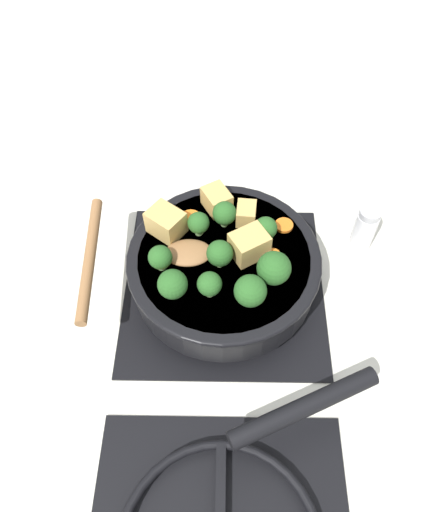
# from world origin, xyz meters

# --- Properties ---
(ground_plane) EXTENTS (2.40, 2.40, 0.00)m
(ground_plane) POSITION_xyz_m (0.00, 0.00, 0.00)
(ground_plane) COLOR silver
(front_burner_grate) EXTENTS (0.31, 0.31, 0.03)m
(front_burner_grate) POSITION_xyz_m (0.00, 0.00, 0.01)
(front_burner_grate) COLOR black
(front_burner_grate) RESTS_ON ground_plane
(skillet_pan) EXTENTS (0.34, 0.41, 0.06)m
(skillet_pan) POSITION_xyz_m (-0.00, 0.00, 0.06)
(skillet_pan) COLOR black
(skillet_pan) RESTS_ON front_burner_grate
(wooden_spoon) EXTENTS (0.19, 0.21, 0.02)m
(wooden_spoon) POSITION_xyz_m (0.13, 0.01, 0.09)
(wooden_spoon) COLOR olive
(wooden_spoon) RESTS_ON skillet_pan
(tofu_cube_center_large) EXTENTS (0.06, 0.06, 0.04)m
(tofu_cube_center_large) POSITION_xyz_m (-0.04, -0.01, 0.11)
(tofu_cube_center_large) COLOR tan
(tofu_cube_center_large) RESTS_ON skillet_pan
(tofu_cube_near_handle) EXTENTS (0.05, 0.05, 0.03)m
(tofu_cube_near_handle) POSITION_xyz_m (0.01, -0.09, 0.10)
(tofu_cube_near_handle) COLOR tan
(tofu_cube_near_handle) RESTS_ON skillet_pan
(tofu_cube_east_chunk) EXTENTS (0.03, 0.04, 0.03)m
(tofu_cube_east_chunk) POSITION_xyz_m (-0.03, -0.07, 0.10)
(tofu_cube_east_chunk) COLOR tan
(tofu_cube_east_chunk) RESTS_ON skillet_pan
(tofu_cube_west_chunk) EXTENTS (0.06, 0.06, 0.04)m
(tofu_cube_west_chunk) POSITION_xyz_m (0.09, -0.04, 0.11)
(tofu_cube_west_chunk) COLOR tan
(tofu_cube_west_chunk) RESTS_ON skillet_pan
(broccoli_floret_near_spoon) EXTENTS (0.04, 0.04, 0.05)m
(broccoli_floret_near_spoon) POSITION_xyz_m (0.07, 0.07, 0.11)
(broccoli_floret_near_spoon) COLOR #709956
(broccoli_floret_near_spoon) RESTS_ON skillet_pan
(broccoli_floret_center_top) EXTENTS (0.03, 0.03, 0.04)m
(broccoli_floret_center_top) POSITION_xyz_m (0.04, -0.04, 0.11)
(broccoli_floret_center_top) COLOR #709956
(broccoli_floret_center_top) RESTS_ON skillet_pan
(broccoli_floret_east_rim) EXTENTS (0.04, 0.04, 0.04)m
(broccoli_floret_east_rim) POSITION_xyz_m (0.01, 0.01, 0.11)
(broccoli_floret_east_rim) COLOR #709956
(broccoli_floret_east_rim) RESTS_ON skillet_pan
(broccoli_floret_west_rim) EXTENTS (0.05, 0.05, 0.05)m
(broccoli_floret_west_rim) POSITION_xyz_m (-0.07, 0.04, 0.12)
(broccoli_floret_west_rim) COLOR #709956
(broccoli_floret_west_rim) RESTS_ON skillet_pan
(broccoli_floret_north_edge) EXTENTS (0.03, 0.03, 0.04)m
(broccoli_floret_north_edge) POSITION_xyz_m (-0.06, -0.03, 0.11)
(broccoli_floret_north_edge) COLOR #709956
(broccoli_floret_north_edge) RESTS_ON skillet_pan
(broccoli_floret_south_cluster) EXTENTS (0.04, 0.04, 0.05)m
(broccoli_floret_south_cluster) POSITION_xyz_m (-0.04, 0.08, 0.11)
(broccoli_floret_south_cluster) COLOR #709956
(broccoli_floret_south_cluster) RESTS_ON skillet_pan
(broccoli_floret_mid_floret) EXTENTS (0.03, 0.03, 0.04)m
(broccoli_floret_mid_floret) POSITION_xyz_m (0.02, 0.06, 0.11)
(broccoli_floret_mid_floret) COLOR #709956
(broccoli_floret_mid_floret) RESTS_ON skillet_pan
(broccoli_floret_small_inner) EXTENTS (0.04, 0.04, 0.04)m
(broccoli_floret_small_inner) POSITION_xyz_m (-0.00, -0.06, 0.11)
(broccoli_floret_small_inner) COLOR #709956
(broccoli_floret_small_inner) RESTS_ON skillet_pan
(broccoli_floret_tall_stem) EXTENTS (0.03, 0.03, 0.04)m
(broccoli_floret_tall_stem) POSITION_xyz_m (0.09, 0.02, 0.11)
(broccoli_floret_tall_stem) COLOR #709956
(broccoli_floret_tall_stem) RESTS_ON skillet_pan
(carrot_slice_orange_thin) EXTENTS (0.03, 0.03, 0.01)m
(carrot_slice_orange_thin) POSITION_xyz_m (0.08, 0.05, 0.09)
(carrot_slice_orange_thin) COLOR orange
(carrot_slice_orange_thin) RESTS_ON skillet_pan
(carrot_slice_near_center) EXTENTS (0.02, 0.02, 0.01)m
(carrot_slice_near_center) POSITION_xyz_m (-0.07, 0.00, 0.09)
(carrot_slice_near_center) COLOR orange
(carrot_slice_near_center) RESTS_ON skillet_pan
(carrot_slice_edge_slice) EXTENTS (0.03, 0.03, 0.01)m
(carrot_slice_edge_slice) POSITION_xyz_m (0.05, -0.07, 0.09)
(carrot_slice_edge_slice) COLOR orange
(carrot_slice_edge_slice) RESTS_ON skillet_pan
(carrot_slice_under_broccoli) EXTENTS (0.03, 0.03, 0.01)m
(carrot_slice_under_broccoli) POSITION_xyz_m (-0.09, -0.06, 0.09)
(carrot_slice_under_broccoli) COLOR orange
(carrot_slice_under_broccoli) RESTS_ON skillet_pan
(salt_shaker) EXTENTS (0.04, 0.04, 0.09)m
(salt_shaker) POSITION_xyz_m (-0.23, -0.09, 0.04)
(salt_shaker) COLOR white
(salt_shaker) RESTS_ON ground_plane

